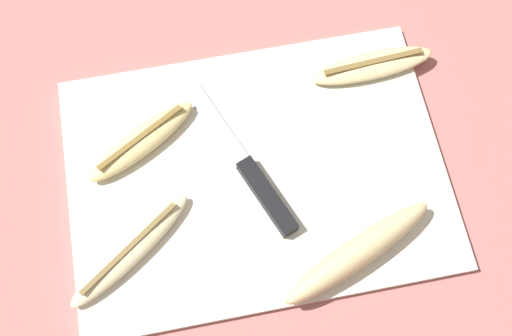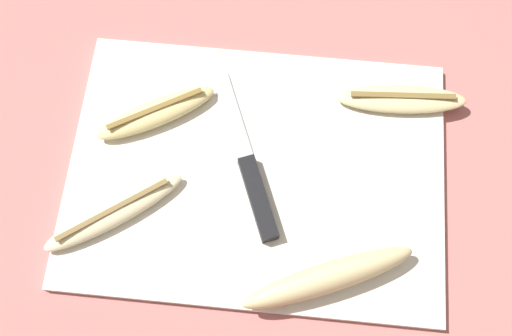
% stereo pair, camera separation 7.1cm
% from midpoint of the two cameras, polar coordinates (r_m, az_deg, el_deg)
% --- Properties ---
extents(ground_plane, '(4.00, 4.00, 0.00)m').
position_cam_midpoint_polar(ground_plane, '(0.73, -2.76, -0.98)').
color(ground_plane, '#B76B66').
extents(cutting_board, '(0.45, 0.33, 0.01)m').
position_cam_midpoint_polar(cutting_board, '(0.72, -2.78, -0.82)').
color(cutting_board, silver).
rests_on(cutting_board, ground_plane).
extents(knife, '(0.10, 0.22, 0.02)m').
position_cam_midpoint_polar(knife, '(0.70, -2.70, -1.83)').
color(knife, black).
rests_on(knife, cutting_board).
extents(banana_mellow_near, '(0.19, 0.11, 0.04)m').
position_cam_midpoint_polar(banana_mellow_near, '(0.67, 6.74, -8.41)').
color(banana_mellow_near, beige).
rests_on(banana_mellow_near, cutting_board).
extents(banana_golden_short, '(0.15, 0.11, 0.02)m').
position_cam_midpoint_polar(banana_golden_short, '(0.74, -13.54, 2.14)').
color(banana_golden_short, '#EDD689').
rests_on(banana_golden_short, cutting_board).
extents(banana_ripe_center, '(0.16, 0.05, 0.02)m').
position_cam_midpoint_polar(banana_ripe_center, '(0.77, 8.44, 9.31)').
color(banana_ripe_center, beige).
rests_on(banana_ripe_center, cutting_board).
extents(banana_cream_curved, '(0.16, 0.13, 0.02)m').
position_cam_midpoint_polar(banana_cream_curved, '(0.70, -14.72, -7.97)').
color(banana_cream_curved, beige).
rests_on(banana_cream_curved, cutting_board).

